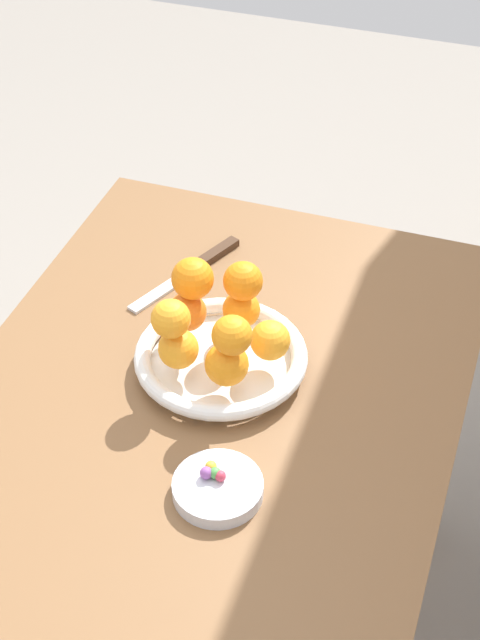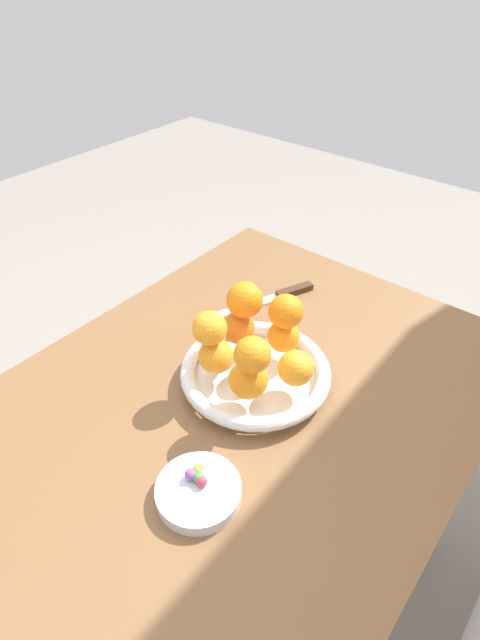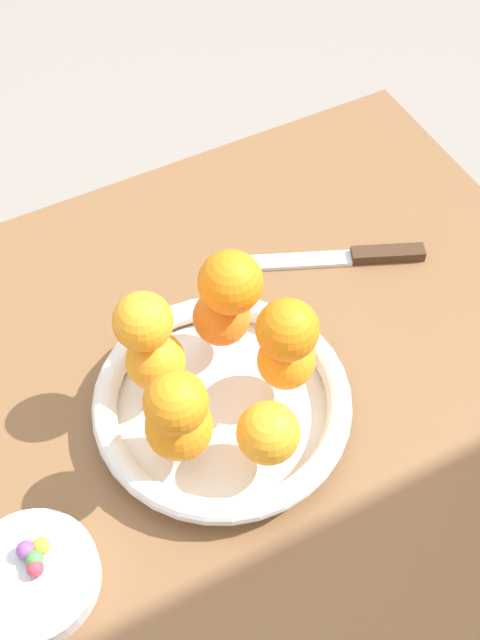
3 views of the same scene
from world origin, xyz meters
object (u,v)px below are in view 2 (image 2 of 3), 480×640
at_px(orange_4, 296,368).
at_px(candy_ball_2, 202,482).
at_px(orange_3, 248,379).
at_px(candy_ball_1, 199,477).
at_px(orange_2, 216,356).
at_px(knife, 271,298).
at_px(orange_0, 283,336).
at_px(orange_7, 252,355).
at_px(orange_6, 245,300).
at_px(fruit_bowl, 255,373).
at_px(candy_ball_3, 198,469).
at_px(candy_ball_0, 191,475).
at_px(candy_dish, 199,492).
at_px(dining_table, 224,443).
at_px(orange_1, 238,328).
at_px(orange_8, 286,311).
at_px(orange_5, 210,328).

distance_m(orange_4, candy_ball_2, 0.25).
distance_m(orange_3, candy_ball_1, 0.18).
bearing_deg(orange_2, candy_ball_1, 34.51).
bearing_deg(knife, orange_3, 29.38).
distance_m(orange_0, orange_7, 0.15).
xyz_separation_m(orange_4, orange_7, (0.08, -0.03, 0.06)).
bearing_deg(orange_7, orange_6, -136.35).
bearing_deg(knife, fruit_bowl, 29.93).
xyz_separation_m(orange_0, orange_3, (0.13, 0.02, 0.00)).
bearing_deg(orange_6, candy_ball_3, 25.27).
relative_size(fruit_bowl, candy_ball_0, 15.08).
xyz_separation_m(candy_dish, candy_ball_2, (-0.01, 0.00, 0.02)).
height_order(dining_table, orange_1, orange_1).
relative_size(orange_2, orange_4, 1.00).
distance_m(orange_3, knife, 0.33).
xyz_separation_m(orange_6, orange_8, (-0.02, 0.07, -0.00)).
bearing_deg(candy_ball_3, candy_dish, 41.67).
bearing_deg(candy_ball_1, candy_dish, 36.78).
height_order(fruit_bowl, candy_ball_1, fruit_bowl).
distance_m(orange_2, candy_ball_1, 0.22).
distance_m(orange_1, candy_ball_1, 0.30).
relative_size(orange_1, orange_6, 0.94).
relative_size(orange_8, knife, 0.25).
distance_m(candy_dish, orange_0, 0.32).
height_order(orange_0, orange_8, orange_8).
bearing_deg(orange_6, candy_ball_2, 27.37).
xyz_separation_m(orange_6, candy_ball_0, (0.27, 0.12, -0.10)).
xyz_separation_m(orange_5, candy_ball_3, (0.16, 0.12, -0.10)).
xyz_separation_m(fruit_bowl, orange_1, (-0.03, -0.07, 0.05)).
bearing_deg(candy_ball_0, orange_3, -170.09).
distance_m(orange_4, candy_ball_1, 0.24).
distance_m(orange_6, candy_ball_3, 0.31).
bearing_deg(fruit_bowl, orange_8, 167.49).
bearing_deg(dining_table, orange_2, -130.28).
distance_m(dining_table, orange_1, 0.21).
height_order(orange_8, knife, orange_8).
distance_m(candy_dish, candy_ball_0, 0.03).
bearing_deg(candy_ball_2, candy_dish, -13.55).
xyz_separation_m(orange_1, candy_ball_1, (0.26, 0.14, -0.04)).
bearing_deg(orange_5, candy_ball_3, 36.22).
xyz_separation_m(candy_dish, candy_ball_0, (-0.00, -0.02, 0.02)).
relative_size(fruit_bowl, orange_3, 4.10).
bearing_deg(orange_0, candy_dish, 12.78).
relative_size(dining_table, orange_4, 17.65).
height_order(orange_0, candy_ball_0, orange_0).
bearing_deg(dining_table, candy_ball_3, 26.54).
distance_m(candy_dish, orange_2, 0.24).
bearing_deg(orange_4, candy_ball_1, -0.60).
bearing_deg(candy_dish, candy_ball_3, -138.33).
height_order(orange_1, orange_4, same).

